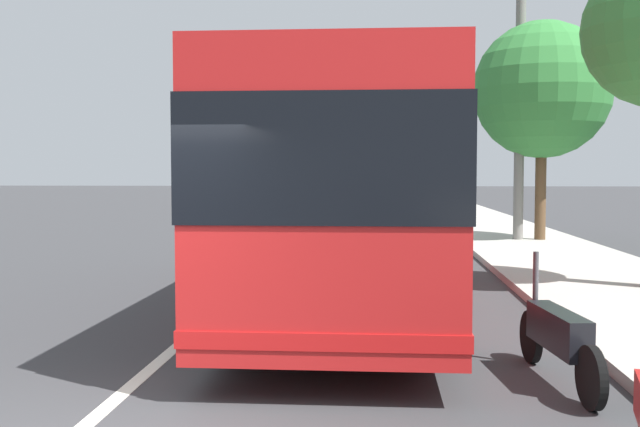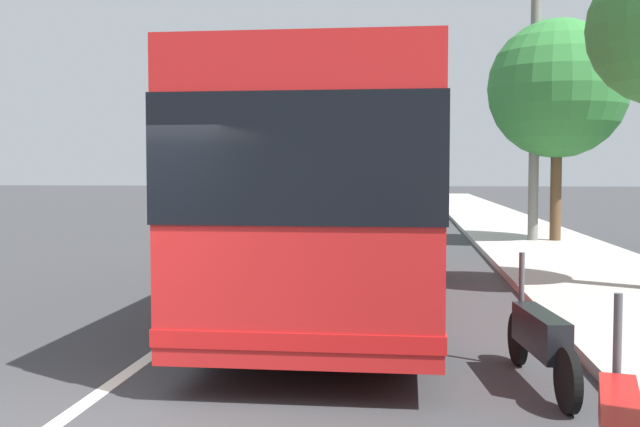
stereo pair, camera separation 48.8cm
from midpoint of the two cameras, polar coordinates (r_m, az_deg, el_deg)
name	(u,v)px [view 1 (the left image)]	position (r m, az deg, el deg)	size (l,w,h in m)	color
sidewalk_curb	(588,274)	(15.80, 18.89, -4.36)	(110.00, 3.60, 0.14)	#B2ADA3
lane_divider_line	(261,274)	(15.54, -5.39, -4.57)	(110.00, 0.16, 0.01)	silver
coach_bus	(347,186)	(11.63, 0.85, 2.10)	(10.39, 2.71, 3.31)	red
motorcycle_far_end	(558,337)	(7.78, 15.89, -9.01)	(2.22, 0.38, 1.24)	black
car_side_street	(370,205)	(32.34, 3.41, 0.65)	(4.63, 1.98, 1.42)	black
car_ahead_same_lane	(381,192)	(53.54, 4.41, 1.62)	(4.03, 1.97, 1.41)	gold
car_far_distant	(298,198)	(40.51, -1.99, 1.20)	(4.43, 2.03, 1.53)	gold
car_behind_bus	(314,190)	(57.12, -0.71, 1.80)	(4.10, 1.88, 1.60)	black
roadside_tree_far_block	(542,90)	(22.67, 15.94, 9.00)	(3.94, 3.94, 6.43)	brown
utility_pole	(520,92)	(22.55, 14.35, 8.93)	(0.28, 0.28, 8.80)	slate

